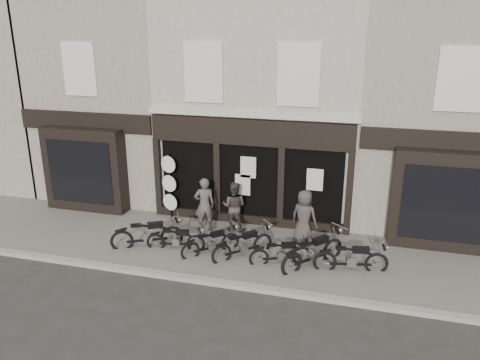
% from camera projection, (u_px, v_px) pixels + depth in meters
% --- Properties ---
extents(ground_plane, '(90.00, 90.00, 0.00)m').
position_uv_depth(ground_plane, '(225.00, 263.00, 14.24)').
color(ground_plane, '#2D2B28').
rests_on(ground_plane, ground).
extents(pavement, '(30.00, 4.20, 0.12)m').
position_uv_depth(pavement, '(233.00, 249.00, 15.05)').
color(pavement, '#656159').
rests_on(pavement, ground_plane).
extents(kerb, '(30.00, 0.25, 0.13)m').
position_uv_depth(kerb, '(212.00, 282.00, 13.08)').
color(kerb, gray).
rests_on(kerb, ground_plane).
extents(central_building, '(7.30, 6.22, 8.34)m').
position_uv_depth(central_building, '(268.00, 101.00, 18.42)').
color(central_building, beige).
rests_on(central_building, ground).
extents(neighbour_left, '(5.60, 6.73, 8.34)m').
position_uv_depth(neighbour_left, '(123.00, 96.00, 19.98)').
color(neighbour_left, '#A29889').
rests_on(neighbour_left, ground).
extents(neighbour_right, '(5.60, 6.73, 8.34)m').
position_uv_depth(neighbour_right, '(441.00, 109.00, 16.79)').
color(neighbour_right, '#A29889').
rests_on(neighbour_right, ground).
extents(motorcycle_0, '(2.12, 1.36, 1.11)m').
position_uv_depth(motorcycle_0, '(148.00, 237.00, 15.02)').
color(motorcycle_0, black).
rests_on(motorcycle_0, ground).
extents(motorcycle_1, '(1.88, 0.63, 0.91)m').
position_uv_depth(motorcycle_1, '(176.00, 241.00, 14.89)').
color(motorcycle_1, black).
rests_on(motorcycle_1, ground).
extents(motorcycle_2, '(1.60, 1.54, 0.96)m').
position_uv_depth(motorcycle_2, '(211.00, 245.00, 14.60)').
color(motorcycle_2, black).
rests_on(motorcycle_2, ground).
extents(motorcycle_3, '(1.67, 1.72, 1.03)m').
position_uv_depth(motorcycle_3, '(243.00, 247.00, 14.39)').
color(motorcycle_3, black).
rests_on(motorcycle_3, ground).
extents(motorcycle_4, '(1.81, 0.98, 0.92)m').
position_uv_depth(motorcycle_4, '(281.00, 255.00, 13.96)').
color(motorcycle_4, black).
rests_on(motorcycle_4, ground).
extents(motorcycle_5, '(1.76, 1.97, 1.14)m').
position_uv_depth(motorcycle_5, '(313.00, 254.00, 13.83)').
color(motorcycle_5, black).
rests_on(motorcycle_5, ground).
extents(motorcycle_6, '(2.15, 0.75, 1.04)m').
position_uv_depth(motorcycle_6, '(352.00, 261.00, 13.53)').
color(motorcycle_6, black).
rests_on(motorcycle_6, ground).
extents(man_left, '(0.82, 0.70, 1.91)m').
position_uv_depth(man_left, '(205.00, 205.00, 15.97)').
color(man_left, '#4D4840').
rests_on(man_left, pavement).
extents(man_centre, '(0.85, 0.67, 1.74)m').
position_uv_depth(man_centre, '(234.00, 206.00, 16.07)').
color(man_centre, '#3D3932').
rests_on(man_centre, pavement).
extents(man_right, '(1.03, 0.84, 1.82)m').
position_uv_depth(man_right, '(304.00, 217.00, 15.05)').
color(man_right, '#423A37').
rests_on(man_right, pavement).
extents(advert_sign_post, '(0.62, 0.40, 2.56)m').
position_uv_depth(advert_sign_post, '(170.00, 188.00, 17.05)').
color(advert_sign_post, black).
rests_on(advert_sign_post, ground).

